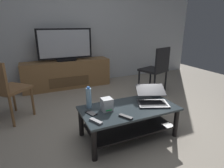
{
  "coord_description": "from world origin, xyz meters",
  "views": [
    {
      "loc": [
        -1.03,
        -1.9,
        1.35
      ],
      "look_at": [
        -0.0,
        0.38,
        0.54
      ],
      "focal_mm": 29.69,
      "sensor_mm": 36.0,
      "label": 1
    }
  ],
  "objects_px": {
    "side_chair": "(5,87)",
    "coffee_table": "(128,116)",
    "media_cabinet": "(67,74)",
    "cell_phone": "(91,113)",
    "tv_remote": "(96,121)",
    "router_box": "(107,104)",
    "dining_chair": "(157,68)",
    "laptop": "(152,98)",
    "soundbar_remote": "(126,117)",
    "television": "(65,46)",
    "water_bottle_near": "(89,98)"
  },
  "relations": [
    {
      "from": "side_chair",
      "to": "coffee_table",
      "type": "bearing_deg",
      "value": -36.94
    },
    {
      "from": "media_cabinet",
      "to": "side_chair",
      "type": "xyz_separation_m",
      "value": [
        -1.08,
        -1.17,
        0.22
      ]
    },
    {
      "from": "cell_phone",
      "to": "tv_remote",
      "type": "bearing_deg",
      "value": -112.77
    },
    {
      "from": "cell_phone",
      "to": "tv_remote",
      "type": "xyz_separation_m",
      "value": [
        -0.01,
        -0.2,
        0.01
      ]
    },
    {
      "from": "router_box",
      "to": "cell_phone",
      "type": "height_order",
      "value": "router_box"
    },
    {
      "from": "dining_chair",
      "to": "cell_phone",
      "type": "distance_m",
      "value": 2.0
    },
    {
      "from": "cell_phone",
      "to": "laptop",
      "type": "bearing_deg",
      "value": -20.33
    },
    {
      "from": "soundbar_remote",
      "to": "coffee_table",
      "type": "bearing_deg",
      "value": 24.99
    },
    {
      "from": "coffee_table",
      "to": "television",
      "type": "distance_m",
      "value": 2.31
    },
    {
      "from": "coffee_table",
      "to": "side_chair",
      "type": "distance_m",
      "value": 1.75
    },
    {
      "from": "side_chair",
      "to": "soundbar_remote",
      "type": "height_order",
      "value": "side_chair"
    },
    {
      "from": "cell_phone",
      "to": "side_chair",
      "type": "bearing_deg",
      "value": 113.49
    },
    {
      "from": "coffee_table",
      "to": "tv_remote",
      "type": "distance_m",
      "value": 0.52
    },
    {
      "from": "television",
      "to": "laptop",
      "type": "height_order",
      "value": "television"
    },
    {
      "from": "water_bottle_near",
      "to": "soundbar_remote",
      "type": "distance_m",
      "value": 0.51
    },
    {
      "from": "cell_phone",
      "to": "media_cabinet",
      "type": "bearing_deg",
      "value": 66.88
    },
    {
      "from": "router_box",
      "to": "cell_phone",
      "type": "bearing_deg",
      "value": -178.06
    },
    {
      "from": "laptop",
      "to": "soundbar_remote",
      "type": "distance_m",
      "value": 0.55
    },
    {
      "from": "television",
      "to": "tv_remote",
      "type": "height_order",
      "value": "television"
    },
    {
      "from": "television",
      "to": "cell_phone",
      "type": "bearing_deg",
      "value": -94.22
    },
    {
      "from": "coffee_table",
      "to": "dining_chair",
      "type": "distance_m",
      "value": 1.67
    },
    {
      "from": "water_bottle_near",
      "to": "cell_phone",
      "type": "bearing_deg",
      "value": -99.88
    },
    {
      "from": "television",
      "to": "tv_remote",
      "type": "distance_m",
      "value": 2.42
    },
    {
      "from": "media_cabinet",
      "to": "side_chair",
      "type": "distance_m",
      "value": 1.61
    },
    {
      "from": "media_cabinet",
      "to": "dining_chair",
      "type": "height_order",
      "value": "dining_chair"
    },
    {
      "from": "television",
      "to": "router_box",
      "type": "distance_m",
      "value": 2.2
    },
    {
      "from": "cell_phone",
      "to": "tv_remote",
      "type": "distance_m",
      "value": 0.2
    },
    {
      "from": "media_cabinet",
      "to": "side_chair",
      "type": "relative_size",
      "value": 2.08
    },
    {
      "from": "router_box",
      "to": "soundbar_remote",
      "type": "height_order",
      "value": "router_box"
    },
    {
      "from": "television",
      "to": "dining_chair",
      "type": "xyz_separation_m",
      "value": [
        1.53,
        -1.1,
        -0.39
      ]
    },
    {
      "from": "coffee_table",
      "to": "router_box",
      "type": "bearing_deg",
      "value": 171.31
    },
    {
      "from": "coffee_table",
      "to": "laptop",
      "type": "relative_size",
      "value": 2.25
    },
    {
      "from": "dining_chair",
      "to": "side_chair",
      "type": "xyz_separation_m",
      "value": [
        -2.61,
        -0.05,
        -0.02
      ]
    },
    {
      "from": "television",
      "to": "router_box",
      "type": "xyz_separation_m",
      "value": [
        0.03,
        -2.15,
        -0.46
      ]
    },
    {
      "from": "dining_chair",
      "to": "cell_phone",
      "type": "relative_size",
      "value": 6.64
    },
    {
      "from": "laptop",
      "to": "tv_remote",
      "type": "distance_m",
      "value": 0.84
    },
    {
      "from": "dining_chair",
      "to": "laptop",
      "type": "bearing_deg",
      "value": -129.36
    },
    {
      "from": "laptop",
      "to": "cell_phone",
      "type": "height_order",
      "value": "laptop"
    },
    {
      "from": "router_box",
      "to": "water_bottle_near",
      "type": "relative_size",
      "value": 0.57
    },
    {
      "from": "coffee_table",
      "to": "soundbar_remote",
      "type": "relative_size",
      "value": 7.27
    },
    {
      "from": "cell_phone",
      "to": "tv_remote",
      "type": "relative_size",
      "value": 0.88
    },
    {
      "from": "side_chair",
      "to": "cell_phone",
      "type": "bearing_deg",
      "value": -47.57
    },
    {
      "from": "television",
      "to": "cell_phone",
      "type": "xyz_separation_m",
      "value": [
        -0.16,
        -2.16,
        -0.53
      ]
    },
    {
      "from": "water_bottle_near",
      "to": "coffee_table",
      "type": "bearing_deg",
      "value": -24.86
    },
    {
      "from": "media_cabinet",
      "to": "soundbar_remote",
      "type": "height_order",
      "value": "media_cabinet"
    },
    {
      "from": "television",
      "to": "water_bottle_near",
      "type": "distance_m",
      "value": 2.04
    },
    {
      "from": "water_bottle_near",
      "to": "television",
      "type": "bearing_deg",
      "value": 86.26
    },
    {
      "from": "dining_chair",
      "to": "side_chair",
      "type": "bearing_deg",
      "value": -178.84
    },
    {
      "from": "soundbar_remote",
      "to": "media_cabinet",
      "type": "bearing_deg",
      "value": 65.15
    },
    {
      "from": "side_chair",
      "to": "router_box",
      "type": "distance_m",
      "value": 1.5
    }
  ]
}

